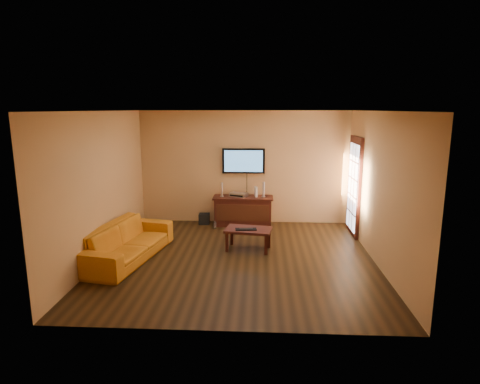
# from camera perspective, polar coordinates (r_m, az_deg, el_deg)

# --- Properties ---
(ground_plane) EXTENTS (5.00, 5.00, 0.00)m
(ground_plane) POSITION_cam_1_polar(r_m,az_deg,el_deg) (7.58, -0.30, -9.42)
(ground_plane) COLOR black
(ground_plane) RESTS_ON ground
(room_walls) EXTENTS (5.00, 5.00, 5.00)m
(room_walls) POSITION_cam_1_polar(r_m,az_deg,el_deg) (7.76, -0.04, 3.99)
(room_walls) COLOR tan
(room_walls) RESTS_ON ground
(french_door) EXTENTS (0.07, 1.02, 2.22)m
(french_door) POSITION_cam_1_polar(r_m,az_deg,el_deg) (9.14, 15.90, 0.67)
(french_door) COLOR black
(french_door) RESTS_ON ground
(media_console) EXTENTS (1.41, 0.54, 0.69)m
(media_console) POSITION_cam_1_polar(r_m,az_deg,el_deg) (9.59, 0.43, -2.67)
(media_console) COLOR black
(media_console) RESTS_ON ground
(television) EXTENTS (1.01, 0.08, 0.60)m
(television) POSITION_cam_1_polar(r_m,az_deg,el_deg) (9.59, 0.51, 4.44)
(television) COLOR black
(television) RESTS_ON ground
(coffee_table) EXTENTS (0.96, 0.66, 0.43)m
(coffee_table) POSITION_cam_1_polar(r_m,az_deg,el_deg) (7.91, 1.19, -5.69)
(coffee_table) COLOR black
(coffee_table) RESTS_ON ground
(sofa) EXTENTS (1.06, 2.34, 0.88)m
(sofa) POSITION_cam_1_polar(r_m,az_deg,el_deg) (7.71, -15.85, -6.03)
(sofa) COLOR orange
(sofa) RESTS_ON ground
(speaker_left) EXTENTS (0.09, 0.09, 0.34)m
(speaker_left) POSITION_cam_1_polar(r_m,az_deg,el_deg) (9.51, -2.59, 0.27)
(speaker_left) COLOR silver
(speaker_left) RESTS_ON media_console
(speaker_right) EXTENTS (0.10, 0.10, 0.36)m
(speaker_right) POSITION_cam_1_polar(r_m,az_deg,el_deg) (9.47, 3.37, 0.28)
(speaker_right) COLOR silver
(speaker_right) RESTS_ON media_console
(av_receiver) EXTENTS (0.46, 0.40, 0.09)m
(av_receiver) POSITION_cam_1_polar(r_m,az_deg,el_deg) (9.53, -0.19, -0.38)
(av_receiver) COLOR silver
(av_receiver) RESTS_ON media_console
(game_console) EXTENTS (0.08, 0.18, 0.24)m
(game_console) POSITION_cam_1_polar(r_m,az_deg,el_deg) (9.52, 2.28, 0.05)
(game_console) COLOR white
(game_console) RESTS_ON media_console
(subwoofer) EXTENTS (0.26, 0.26, 0.25)m
(subwoofer) POSITION_cam_1_polar(r_m,az_deg,el_deg) (9.76, -5.11, -3.81)
(subwoofer) COLOR black
(subwoofer) RESTS_ON ground
(bottle) EXTENTS (0.06, 0.06, 0.18)m
(bottle) POSITION_cam_1_polar(r_m,az_deg,el_deg) (9.38, -3.58, -4.70)
(bottle) COLOR white
(bottle) RESTS_ON ground
(keyboard) EXTENTS (0.42, 0.19, 0.02)m
(keyboard) POSITION_cam_1_polar(r_m,az_deg,el_deg) (7.82, 0.85, -5.30)
(keyboard) COLOR black
(keyboard) RESTS_ON coffee_table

